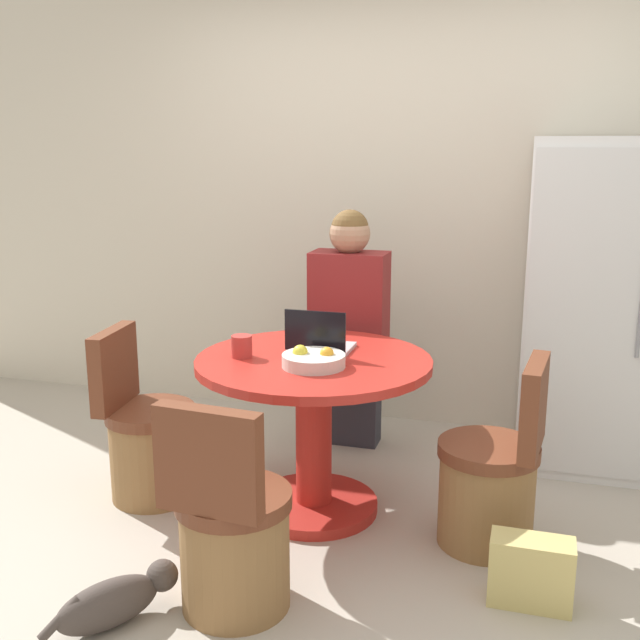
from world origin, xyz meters
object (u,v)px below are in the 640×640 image
(chair_left_side, at_px, (148,442))
(chair_near_camera, at_px, (232,539))
(fruit_bowl, at_px, (314,360))
(cat, at_px, (116,600))
(chair_right_side, at_px, (492,483))
(person_seated, at_px, (351,321))
(laptop, at_px, (320,342))
(handbag, at_px, (531,572))
(dining_table, at_px, (314,411))
(refrigerator, at_px, (591,306))

(chair_left_side, bearing_deg, chair_near_camera, -140.26)
(fruit_bowl, xyz_separation_m, cat, (-0.46, -0.88, -0.67))
(chair_left_side, distance_m, chair_near_camera, 1.03)
(chair_right_side, height_order, person_seated, person_seated)
(chair_near_camera, distance_m, laptop, 1.05)
(cat, distance_m, handbag, 1.50)
(dining_table, bearing_deg, handbag, -25.84)
(chair_near_camera, xyz_separation_m, laptop, (0.06, 0.92, 0.50))
(refrigerator, distance_m, handbag, 1.61)
(refrigerator, height_order, person_seated, refrigerator)
(chair_left_side, bearing_deg, cat, -163.84)
(dining_table, distance_m, cat, 1.16)
(cat, bearing_deg, chair_near_camera, -25.37)
(refrigerator, relative_size, chair_right_side, 2.06)
(refrigerator, height_order, chair_right_side, refrigerator)
(fruit_bowl, bearing_deg, handbag, -20.19)
(dining_table, relative_size, cat, 2.36)
(dining_table, xyz_separation_m, fruit_bowl, (0.04, -0.13, 0.28))
(chair_near_camera, xyz_separation_m, fruit_bowl, (0.10, 0.67, 0.49))
(fruit_bowl, bearing_deg, chair_right_side, 3.91)
(chair_right_side, distance_m, chair_left_side, 1.60)
(person_seated, bearing_deg, handbag, 129.19)
(chair_left_side, distance_m, fruit_bowl, 0.97)
(dining_table, xyz_separation_m, chair_left_side, (-0.80, -0.09, -0.21))
(handbag, bearing_deg, refrigerator, 80.99)
(person_seated, distance_m, laptop, 0.63)
(laptop, bearing_deg, person_seated, -88.90)
(dining_table, height_order, fruit_bowl, fruit_bowl)
(dining_table, xyz_separation_m, laptop, (-0.01, 0.12, 0.29))
(refrigerator, bearing_deg, laptop, -145.21)
(dining_table, distance_m, person_seated, 0.79)
(cat, bearing_deg, refrigerator, -5.08)
(refrigerator, xyz_separation_m, laptop, (-1.21, -0.84, -0.07))
(dining_table, xyz_separation_m, chair_right_side, (0.80, -0.08, -0.21))
(dining_table, xyz_separation_m, chair_near_camera, (-0.06, -0.80, -0.21))
(person_seated, bearing_deg, laptop, 91.10)
(fruit_bowl, xyz_separation_m, handbag, (0.94, -0.34, -0.63))
(chair_left_side, relative_size, handbag, 2.73)
(person_seated, distance_m, cat, 1.91)
(chair_right_side, xyz_separation_m, laptop, (-0.81, 0.19, 0.50))
(dining_table, relative_size, chair_left_side, 1.28)
(chair_right_side, xyz_separation_m, handbag, (0.17, -0.40, -0.15))
(chair_left_side, bearing_deg, dining_table, -90.00)
(cat, xyz_separation_m, handbag, (1.40, 0.54, 0.04))
(fruit_bowl, bearing_deg, refrigerator, 42.96)
(refrigerator, xyz_separation_m, dining_table, (-1.20, -0.96, -0.36))
(fruit_bowl, bearing_deg, cat, -117.54)
(handbag, bearing_deg, fruit_bowl, 159.81)
(refrigerator, height_order, chair_left_side, refrigerator)
(chair_right_side, height_order, laptop, laptop)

